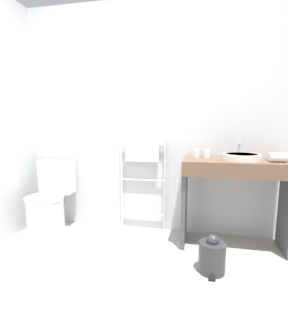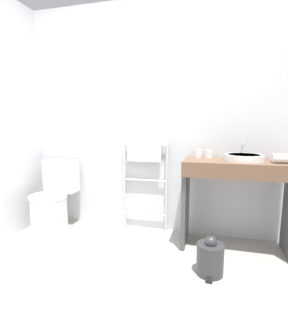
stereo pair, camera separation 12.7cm
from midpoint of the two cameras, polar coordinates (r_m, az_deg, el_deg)
The scene contains 12 objects.
ground_plane at distance 1.88m, azimuth -7.34°, elevation -29.34°, with size 12.00×12.00×0.00m, color #A8A399.
wall_back at distance 2.90m, azimuth 3.71°, elevation 10.34°, with size 3.04×0.12×2.44m, color silver.
toilet at distance 3.07m, azimuth -18.11°, elevation -7.17°, with size 0.40×0.56×0.79m.
towel_radiator at distance 2.85m, azimuth 1.41°, elevation 0.45°, with size 0.51×0.06×1.00m.
vanity_counter at distance 2.59m, azimuth 20.79°, elevation -4.46°, with size 0.97×0.46×0.85m.
sink_basin at distance 2.57m, azimuth 22.25°, elevation 2.15°, with size 0.34×0.34×0.06m.
faucet at distance 2.73m, azimuth 21.91°, elevation 3.95°, with size 0.02×0.10×0.15m.
cup_near_wall at distance 2.70m, azimuth 13.04°, elevation 3.16°, with size 0.07×0.07×0.08m.
cup_near_edge at distance 2.66m, azimuth 15.32°, elevation 2.94°, with size 0.07×0.07×0.08m.
hair_dryer at distance 2.56m, azimuth 29.09°, elevation 1.86°, with size 0.18×0.17×0.08m.
trash_bin at distance 2.26m, azimuth 15.84°, elevation -18.35°, with size 0.21×0.25×0.32m.
bath_mat at distance 2.68m, azimuth -25.99°, elevation -17.47°, with size 0.56×0.36×0.01m, color silver.
Camera 2 is at (0.65, -1.33, 1.18)m, focal length 28.00 mm.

